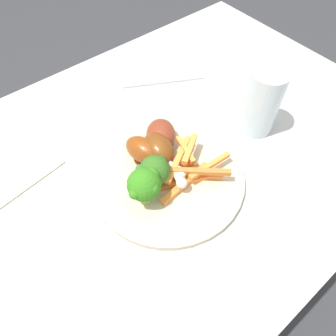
# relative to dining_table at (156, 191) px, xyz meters

# --- Properties ---
(ground_plane) EXTENTS (6.00, 6.00, 0.00)m
(ground_plane) POSITION_rel_dining_table_xyz_m (0.00, 0.00, -0.61)
(ground_plane) COLOR #333338
(dining_table) EXTENTS (1.03, 0.68, 0.73)m
(dining_table) POSITION_rel_dining_table_xyz_m (0.00, 0.00, 0.00)
(dining_table) COLOR #B7B7BC
(dining_table) RESTS_ON ground_plane
(dinner_plate) EXTENTS (0.27, 0.27, 0.01)m
(dinner_plate) POSITION_rel_dining_table_xyz_m (0.01, 0.05, 0.13)
(dinner_plate) COLOR beige
(dinner_plate) RESTS_ON dining_table
(broccoli_floret_front) EXTENTS (0.06, 0.05, 0.07)m
(broccoli_floret_front) POSITION_rel_dining_table_xyz_m (0.07, 0.07, 0.18)
(broccoli_floret_front) COLOR #929F58
(broccoli_floret_front) RESTS_ON dinner_plate
(broccoli_floret_middle) EXTENTS (0.04, 0.05, 0.05)m
(broccoli_floret_middle) POSITION_rel_dining_table_xyz_m (0.05, 0.05, 0.17)
(broccoli_floret_middle) COLOR #74AC4A
(broccoli_floret_middle) RESTS_ON dinner_plate
(broccoli_floret_back) EXTENTS (0.05, 0.05, 0.06)m
(broccoli_floret_back) POSITION_rel_dining_table_xyz_m (0.04, 0.05, 0.17)
(broccoli_floret_back) COLOR #76B25E
(broccoli_floret_back) RESTS_ON dinner_plate
(carrot_fries_pile) EXTENTS (0.15, 0.12, 0.04)m
(carrot_fries_pile) POSITION_rel_dining_table_xyz_m (-0.02, 0.08, 0.15)
(carrot_fries_pile) COLOR orange
(carrot_fries_pile) RESTS_ON dinner_plate
(chicken_drumstick_near) EXTENTS (0.06, 0.13, 0.05)m
(chicken_drumstick_near) POSITION_rel_dining_table_xyz_m (0.02, 0.01, 0.16)
(chicken_drumstick_near) COLOR #5C230B
(chicken_drumstick_near) RESTS_ON dinner_plate
(chicken_drumstick_far) EXTENTS (0.06, 0.13, 0.05)m
(chicken_drumstick_far) POSITION_rel_dining_table_xyz_m (-0.00, 0.02, 0.16)
(chicken_drumstick_far) COLOR #4E210B
(chicken_drumstick_far) RESTS_ON dinner_plate
(chicken_drumstick_extra) EXTENTS (0.09, 0.11, 0.04)m
(chicken_drumstick_extra) POSITION_rel_dining_table_xyz_m (-0.03, -0.01, 0.16)
(chicken_drumstick_extra) COLOR #591E12
(chicken_drumstick_extra) RESTS_ON dinner_plate
(fork) EXTENTS (0.17, 0.10, 0.00)m
(fork) POSITION_rel_dining_table_xyz_m (-0.15, -0.16, 0.13)
(fork) COLOR silver
(fork) RESTS_ON dining_table
(water_glass) EXTENTS (0.07, 0.07, 0.13)m
(water_glass) POSITION_rel_dining_table_xyz_m (-0.20, 0.07, 0.19)
(water_glass) COLOR silver
(water_glass) RESTS_ON dining_table
(napkin) EXTENTS (0.16, 0.19, 0.00)m
(napkin) POSITION_rel_dining_table_xyz_m (0.22, -0.17, 0.13)
(napkin) COLOR beige
(napkin) RESTS_ON dining_table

